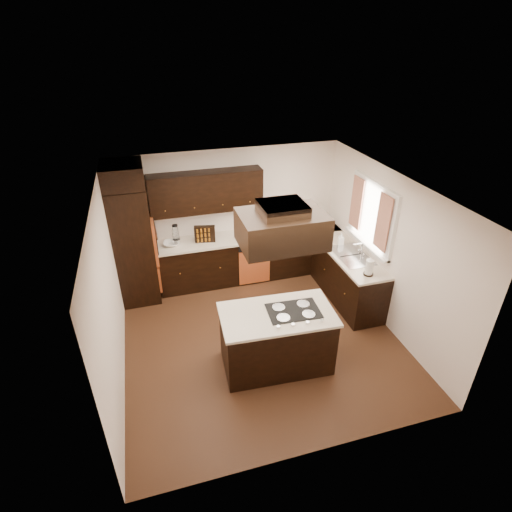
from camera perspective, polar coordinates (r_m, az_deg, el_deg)
name	(u,v)px	position (r m, az deg, el deg)	size (l,w,h in m)	color
floor	(260,337)	(6.55, 0.62, -11.51)	(4.20, 4.20, 0.02)	brown
ceiling	(261,188)	(5.25, 0.77, 9.69)	(4.20, 4.20, 0.02)	white
wall_back	(229,214)	(7.62, -3.89, 5.96)	(4.20, 0.02, 2.50)	white
wall_front	(321,376)	(4.26, 9.21, -16.56)	(4.20, 0.02, 2.50)	white
wall_left	(109,294)	(5.66, -20.32, -5.07)	(0.02, 4.20, 2.50)	white
wall_right	(389,251)	(6.64, 18.41, 0.66)	(0.02, 4.20, 2.50)	white
oven_column	(134,245)	(7.20, -17.02, 1.51)	(0.65, 0.75, 2.12)	black
wall_oven_face	(154,239)	(7.17, -14.32, 2.32)	(0.05, 0.62, 0.78)	#C7592A
base_cabinets_back	(236,259)	(7.72, -2.93, -0.41)	(2.93, 0.60, 0.88)	black
base_cabinets_right	(340,269)	(7.55, 11.87, -1.84)	(0.60, 2.40, 0.88)	black
countertop_back	(235,238)	(7.49, -2.99, 2.58)	(2.93, 0.63, 0.04)	beige
countertop_right	(342,247)	(7.31, 12.13, 1.22)	(0.63, 2.40, 0.04)	beige
upper_cabinets	(206,192)	(7.17, -7.12, 9.09)	(2.00, 0.34, 0.72)	black
dishwasher_front	(254,266)	(7.56, -0.24, -1.47)	(0.60, 0.05, 0.72)	#C7592A
window_frame	(372,215)	(6.86, 16.22, 5.69)	(0.06, 1.32, 1.12)	white
window_pane	(373,214)	(6.87, 16.42, 5.71)	(0.00, 1.20, 1.00)	white
curtain_left	(383,223)	(6.49, 17.68, 4.56)	(0.02, 0.34, 0.90)	beige
curtain_right	(357,203)	(7.14, 14.17, 7.36)	(0.02, 0.34, 0.90)	beige
sink_rim	(352,255)	(7.04, 13.53, 0.10)	(0.52, 0.84, 0.01)	silver
island	(277,340)	(5.82, 2.95, -11.92)	(1.51, 0.83, 0.88)	black
island_top	(277,315)	(5.53, 3.07, -8.35)	(1.57, 0.88, 0.04)	beige
cooktop	(293,311)	(5.57, 5.37, -7.80)	(0.72, 0.48, 0.01)	black
range_hood	(282,229)	(4.93, 3.71, 3.85)	(1.05, 0.72, 0.42)	black
hood_duct	(283,208)	(4.82, 3.81, 6.80)	(0.55, 0.50, 0.13)	black
blender_base	(177,242)	(7.33, -11.29, 2.02)	(0.15, 0.15, 0.10)	silver
blender_pitcher	(176,233)	(7.25, -11.42, 3.28)	(0.13, 0.13, 0.26)	silver
spice_rack	(205,234)	(7.30, -7.32, 3.14)	(0.37, 0.09, 0.31)	black
mixing_bowl	(172,244)	(7.32, -11.97, 1.75)	(0.29, 0.29, 0.07)	white
soap_bottle	(341,239)	(7.33, 12.05, 2.44)	(0.10, 0.10, 0.22)	white
paper_towel	(369,268)	(6.50, 15.87, -1.61)	(0.12, 0.12, 0.26)	white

